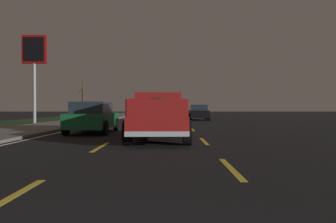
% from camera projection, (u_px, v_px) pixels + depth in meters
% --- Properties ---
extents(ground, '(144.00, 144.00, 0.00)m').
position_uv_depth(ground, '(165.00, 122.00, 28.15)').
color(ground, black).
extents(sidewalk_shoulder, '(108.00, 4.00, 0.12)m').
position_uv_depth(sidewalk_shoulder, '(81.00, 121.00, 28.21)').
color(sidewalk_shoulder, slate).
rests_on(sidewalk_shoulder, ground).
extents(grass_verge, '(108.00, 6.00, 0.01)m').
position_uv_depth(grass_verge, '(24.00, 122.00, 28.25)').
color(grass_verge, '#1E3819').
rests_on(grass_verge, ground).
extents(lane_markings, '(108.00, 7.04, 0.01)m').
position_uv_depth(lane_markings, '(134.00, 120.00, 31.22)').
color(lane_markings, yellow).
rests_on(lane_markings, ground).
extents(pickup_truck, '(5.48, 2.39, 1.87)m').
position_uv_depth(pickup_truck, '(158.00, 115.00, 12.57)').
color(pickup_truck, maroon).
rests_on(pickup_truck, ground).
extents(sedan_green, '(4.40, 2.03, 1.54)m').
position_uv_depth(sedan_green, '(93.00, 117.00, 15.97)').
color(sedan_green, '#14592D').
rests_on(sedan_green, ground).
extents(sedan_black, '(4.43, 2.07, 1.54)m').
position_uv_depth(sedan_black, '(198.00, 112.00, 32.19)').
color(sedan_black, black).
rests_on(sedan_black, ground).
extents(gas_price_sign, '(0.27, 1.90, 6.89)m').
position_uv_depth(gas_price_sign, '(34.00, 57.00, 24.83)').
color(gas_price_sign, '#99999E').
rests_on(gas_price_sign, ground).
extents(bare_tree_far, '(1.08, 0.54, 4.80)m').
position_uv_depth(bare_tree_far, '(83.00, 99.00, 40.39)').
color(bare_tree_far, '#423323').
rests_on(bare_tree_far, ground).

